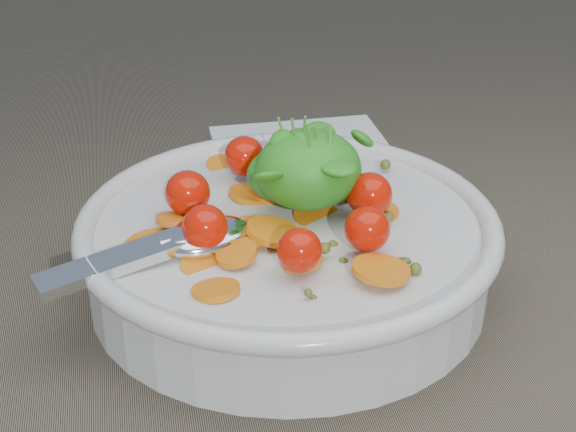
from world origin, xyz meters
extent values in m
plane|color=#685C4A|center=(0.00, 0.00, 0.00)|extent=(6.00, 6.00, 0.00)
cylinder|color=silver|center=(0.00, 0.00, 0.03)|extent=(0.26, 0.26, 0.05)
torus|color=silver|center=(0.00, 0.00, 0.05)|extent=(0.27, 0.27, 0.01)
cylinder|color=silver|center=(0.00, 0.00, 0.00)|extent=(0.13, 0.13, 0.01)
cylinder|color=brown|center=(0.00, 0.00, 0.03)|extent=(0.24, 0.24, 0.04)
cylinder|color=orange|center=(0.00, -0.06, 0.05)|extent=(0.03, 0.03, 0.01)
cylinder|color=orange|center=(-0.02, 0.04, 0.05)|extent=(0.03, 0.03, 0.01)
cylinder|color=orange|center=(-0.07, 0.00, 0.06)|extent=(0.03, 0.03, 0.01)
cylinder|color=orange|center=(-0.04, -0.05, 0.06)|extent=(0.03, 0.03, 0.01)
cylinder|color=orange|center=(-0.06, -0.08, 0.05)|extent=(0.04, 0.04, 0.01)
cylinder|color=orange|center=(-0.06, -0.05, 0.05)|extent=(0.04, 0.04, 0.01)
cylinder|color=orange|center=(-0.03, -0.01, 0.05)|extent=(0.03, 0.03, 0.01)
cylinder|color=orange|center=(0.02, 0.00, 0.05)|extent=(0.04, 0.03, 0.01)
cylinder|color=orange|center=(-0.03, 0.09, 0.05)|extent=(0.03, 0.03, 0.01)
cylinder|color=orange|center=(-0.03, -0.02, 0.05)|extent=(0.05, 0.05, 0.01)
cylinder|color=orange|center=(0.04, -0.08, 0.06)|extent=(0.04, 0.04, 0.01)
cylinder|color=orange|center=(-0.01, -0.03, 0.06)|extent=(0.04, 0.04, 0.01)
cylinder|color=orange|center=(0.04, 0.03, 0.05)|extent=(0.04, 0.04, 0.02)
cylinder|color=orange|center=(0.06, -0.01, 0.05)|extent=(0.03, 0.03, 0.01)
cylinder|color=orange|center=(-0.01, 0.04, 0.05)|extent=(0.04, 0.04, 0.02)
cylinder|color=orange|center=(-0.09, -0.02, 0.05)|extent=(0.04, 0.04, 0.01)
cylinder|color=orange|center=(0.05, 0.03, 0.06)|extent=(0.04, 0.04, 0.01)
cylinder|color=orange|center=(0.04, 0.03, 0.06)|extent=(0.04, 0.04, 0.01)
cylinder|color=orange|center=(0.00, 0.04, 0.05)|extent=(0.04, 0.04, 0.01)
sphere|color=#4E571D|center=(0.01, -0.05, 0.06)|extent=(0.01, 0.01, 0.01)
sphere|color=#4E571D|center=(0.06, -0.06, 0.05)|extent=(0.01, 0.01, 0.01)
sphere|color=#4E571D|center=(0.04, 0.02, 0.05)|extent=(0.01, 0.01, 0.01)
sphere|color=#4E571D|center=(0.06, -0.07, 0.05)|extent=(0.01, 0.01, 0.01)
sphere|color=#4E571D|center=(0.00, -0.09, 0.05)|extent=(0.01, 0.01, 0.01)
sphere|color=#4E571D|center=(-0.01, -0.09, 0.05)|extent=(0.01, 0.01, 0.01)
sphere|color=#4E571D|center=(0.06, -0.02, 0.06)|extent=(0.01, 0.01, 0.01)
sphere|color=#4E571D|center=(0.03, 0.07, 0.06)|extent=(0.01, 0.01, 0.01)
sphere|color=#4E571D|center=(0.02, -0.04, 0.05)|extent=(0.01, 0.01, 0.01)
sphere|color=#4E571D|center=(0.06, -0.08, 0.05)|extent=(0.01, 0.01, 0.01)
sphere|color=#4E571D|center=(0.04, 0.02, 0.05)|extent=(0.01, 0.01, 0.01)
sphere|color=#4E571D|center=(0.08, 0.06, 0.06)|extent=(0.01, 0.01, 0.01)
sphere|color=#4E571D|center=(0.02, -0.06, 0.05)|extent=(0.01, 0.01, 0.01)
sphere|color=red|center=(0.05, -0.01, 0.07)|extent=(0.03, 0.03, 0.03)
sphere|color=red|center=(0.03, 0.05, 0.07)|extent=(0.03, 0.03, 0.03)
sphere|color=red|center=(-0.02, 0.06, 0.07)|extent=(0.03, 0.03, 0.03)
sphere|color=red|center=(-0.06, 0.01, 0.07)|extent=(0.03, 0.03, 0.03)
sphere|color=red|center=(-0.06, -0.03, 0.07)|extent=(0.03, 0.03, 0.03)
sphere|color=red|center=(-0.01, -0.07, 0.07)|extent=(0.03, 0.03, 0.03)
sphere|color=red|center=(0.04, -0.05, 0.07)|extent=(0.03, 0.03, 0.03)
ellipsoid|color=green|center=(0.01, 0.01, 0.08)|extent=(0.07, 0.06, 0.05)
ellipsoid|color=green|center=(0.00, 0.02, 0.07)|extent=(0.04, 0.04, 0.03)
ellipsoid|color=green|center=(0.01, 0.04, 0.08)|extent=(0.04, 0.04, 0.03)
ellipsoid|color=green|center=(0.06, 0.04, 0.09)|extent=(0.02, 0.03, 0.02)
ellipsoid|color=green|center=(0.01, 0.01, 0.09)|extent=(0.03, 0.03, 0.02)
ellipsoid|color=green|center=(0.02, 0.00, 0.10)|extent=(0.03, 0.03, 0.02)
ellipsoid|color=green|center=(0.01, 0.02, 0.09)|extent=(0.02, 0.02, 0.02)
ellipsoid|color=green|center=(0.00, 0.01, 0.10)|extent=(0.02, 0.03, 0.02)
ellipsoid|color=green|center=(0.03, -0.02, 0.09)|extent=(0.03, 0.03, 0.01)
ellipsoid|color=green|center=(0.03, 0.02, 0.09)|extent=(0.03, 0.03, 0.02)
ellipsoid|color=green|center=(0.01, 0.03, 0.08)|extent=(0.02, 0.01, 0.01)
ellipsoid|color=green|center=(0.00, 0.01, 0.09)|extent=(0.03, 0.03, 0.01)
ellipsoid|color=green|center=(0.03, 0.03, 0.10)|extent=(0.02, 0.02, 0.02)
ellipsoid|color=green|center=(0.01, 0.03, 0.10)|extent=(0.03, 0.03, 0.03)
ellipsoid|color=green|center=(0.03, 0.05, 0.09)|extent=(0.03, 0.03, 0.02)
ellipsoid|color=green|center=(0.01, 0.01, 0.09)|extent=(0.02, 0.02, 0.02)
ellipsoid|color=green|center=(-0.02, -0.02, 0.09)|extent=(0.03, 0.03, 0.02)
ellipsoid|color=green|center=(0.01, 0.00, 0.10)|extent=(0.03, 0.03, 0.03)
ellipsoid|color=green|center=(0.04, 0.02, 0.09)|extent=(0.02, 0.02, 0.02)
ellipsoid|color=green|center=(0.01, 0.01, 0.11)|extent=(0.02, 0.02, 0.01)
ellipsoid|color=green|center=(0.01, 0.00, 0.09)|extent=(0.04, 0.04, 0.02)
ellipsoid|color=green|center=(0.01, 0.00, 0.09)|extent=(0.03, 0.03, 0.02)
ellipsoid|color=green|center=(0.02, -0.01, 0.08)|extent=(0.02, 0.02, 0.02)
ellipsoid|color=green|center=(0.02, 0.01, 0.09)|extent=(0.02, 0.02, 0.01)
ellipsoid|color=green|center=(0.02, -0.01, 0.09)|extent=(0.03, 0.03, 0.02)
cylinder|color=#4C8C33|center=(0.00, 0.01, 0.09)|extent=(0.01, 0.01, 0.04)
cylinder|color=#4C8C33|center=(0.01, 0.01, 0.09)|extent=(0.01, 0.00, 0.05)
cylinder|color=#4C8C33|center=(0.01, -0.01, 0.09)|extent=(0.00, 0.00, 0.05)
cylinder|color=#4C8C33|center=(0.01, 0.02, 0.09)|extent=(0.00, 0.01, 0.04)
cylinder|color=#4C8C33|center=(0.02, -0.01, 0.09)|extent=(0.01, 0.02, 0.04)
cylinder|color=#4C8C33|center=(0.02, 0.00, 0.09)|extent=(0.01, 0.01, 0.04)
ellipsoid|color=silver|center=(-0.06, -0.02, 0.06)|extent=(0.07, 0.06, 0.02)
cube|color=silver|center=(-0.10, -0.04, 0.06)|extent=(0.12, 0.06, 0.02)
cylinder|color=silver|center=(-0.07, -0.03, 0.06)|extent=(0.02, 0.02, 0.01)
cube|color=white|center=(0.05, 0.21, 0.00)|extent=(0.15, 0.14, 0.01)
camera|label=1|loc=(-0.09, -0.49, 0.32)|focal=55.00mm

